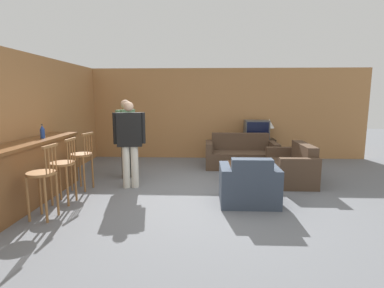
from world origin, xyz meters
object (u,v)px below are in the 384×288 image
bottle (42,132)px  person_by_window (126,134)px  bar_chair_mid (63,168)px  couch_far (241,155)px  table_lamp (269,124)px  bar_chair_far (82,159)px  tv_unit (256,150)px  person_by_counter (130,140)px  bar_chair_near (42,179)px  loveseat_right (292,168)px  coffee_table (242,168)px  book_on_table (245,165)px  armchair_near (249,186)px  tv (256,130)px

bottle → person_by_window: bearing=46.7°
bar_chair_mid → couch_far: (3.30, 2.79, -0.30)m
bottle → table_lamp: 5.67m
bar_chair_mid → bar_chair_far: (-0.00, 0.77, 0.00)m
tv_unit → person_by_counter: (-2.91, -2.64, 0.64)m
bar_chair_near → loveseat_right: (4.24, 2.16, -0.30)m
bar_chair_near → bottle: bearing=116.8°
coffee_table → book_on_table: book_on_table is taller
couch_far → bottle: bearing=-148.3°
armchair_near → tv: bearing=78.7°
armchair_near → book_on_table: 1.31m
tv → bottle: bottle is taller
book_on_table → table_lamp: 2.45m
bar_chair_near → coffee_table: (3.17, 2.05, -0.29)m
loveseat_right → coffee_table: bearing=-173.8°
bar_chair_near → tv: (3.81, 4.23, 0.28)m
bar_chair_mid → book_on_table: size_ratio=5.18×
tv_unit → bottle: bottle is taller
armchair_near → tv: tv is taller
bar_chair_mid → bottle: bearing=142.9°
armchair_near → tv_unit: size_ratio=0.94×
bar_chair_near → bar_chair_mid: same height
armchair_near → bottle: bottle is taller
bar_chair_mid → loveseat_right: size_ratio=0.79×
loveseat_right → coffee_table: (-1.07, -0.12, 0.01)m
bottle → bar_chair_near: bearing=-63.2°
table_lamp → bar_chair_mid: bearing=-139.3°
book_on_table → armchair_near: bearing=-94.7°
tv → loveseat_right: bearing=-78.3°
coffee_table → book_on_table: bearing=20.1°
bar_chair_near → bar_chair_mid: (0.00, 0.66, 0.00)m
armchair_near → bottle: (-3.67, 0.30, 0.87)m
person_by_window → bar_chair_mid: bearing=-111.1°
bar_chair_mid → person_by_counter: person_by_counter is taller
person_by_window → tv: bearing=31.0°
armchair_near → person_by_window: (-2.48, 1.56, 0.67)m
person_by_counter → loveseat_right: bearing=9.7°
coffee_table → couch_far: bearing=84.6°
couch_far → person_by_counter: (-2.40, -1.85, 0.65)m
armchair_near → person_by_window: 3.01m
bar_chair_mid → armchair_near: bar_chair_mid is taller
table_lamp → person_by_counter: bearing=-141.0°
loveseat_right → coffee_table: 1.08m
coffee_table → tv: (0.64, 2.18, 0.58)m
bar_chair_mid → person_by_window: size_ratio=0.65×
tv_unit → person_by_window: 3.76m
book_on_table → person_by_counter: bearing=-168.5°
table_lamp → person_by_window: 4.00m
bar_chair_near → armchair_near: bearing=13.8°
coffee_table → bar_chair_far: bearing=-169.0°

